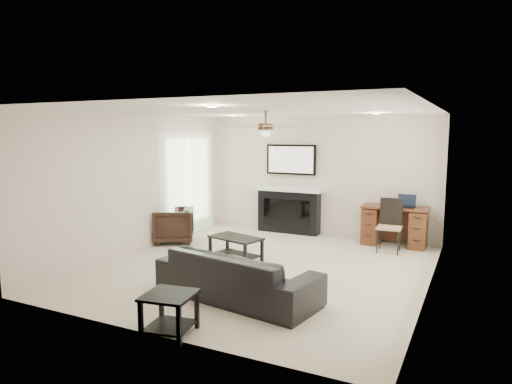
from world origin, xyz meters
TOP-DOWN VIEW (x-y plane):
  - room_shell at (0.19, 0.08)m, footprint 5.50×5.54m
  - sofa at (0.29, -1.40)m, footprint 2.30×1.20m
  - armchair at (-2.31, 0.75)m, footprint 1.03×1.02m
  - coffee_table at (-0.61, 0.20)m, footprint 1.00×0.72m
  - end_table_near at (0.14, -2.65)m, footprint 0.60×0.60m
  - end_table_left at (-2.86, -0.30)m, footprint 0.64×0.64m
  - fireplace_unit at (-0.61, 2.58)m, footprint 1.52×0.34m
  - desk at (1.64, 2.43)m, footprint 1.22×0.56m
  - desk_chair at (1.64, 1.88)m, footprint 0.44×0.46m
  - laptop at (1.84, 2.41)m, footprint 0.33×0.24m

SIDE VIEW (x-z plane):
  - coffee_table at x=-0.61m, z-range 0.00..0.40m
  - end_table_near at x=0.14m, z-range 0.00..0.45m
  - end_table_left at x=-2.86m, z-range 0.00..0.45m
  - sofa at x=0.29m, z-range 0.00..0.64m
  - armchair at x=-2.31m, z-range 0.00..0.69m
  - desk at x=1.64m, z-range 0.00..0.76m
  - desk_chair at x=1.64m, z-range 0.00..0.97m
  - laptop at x=1.84m, z-range 0.76..0.99m
  - fireplace_unit at x=-0.61m, z-range 0.00..1.91m
  - room_shell at x=0.19m, z-range 0.42..2.94m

